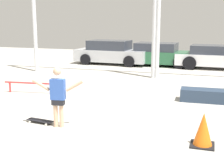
{
  "coord_description": "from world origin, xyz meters",
  "views": [
    {
      "loc": [
        2.51,
        -7.68,
        2.62
      ],
      "look_at": [
        -0.42,
        1.29,
        0.68
      ],
      "focal_mm": 50.0,
      "sensor_mm": 36.0,
      "label": 1
    }
  ],
  "objects_px": {
    "skateboarder": "(58,94)",
    "parked_car_green": "(158,55)",
    "grind_rail": "(31,85)",
    "parked_car_white": "(215,57)",
    "grind_box": "(211,96)",
    "traffic_cone": "(203,130)",
    "parked_car_silver": "(111,53)",
    "skateboard": "(40,121)"
  },
  "relations": [
    {
      "from": "grind_rail",
      "to": "parked_car_white",
      "type": "height_order",
      "value": "parked_car_white"
    },
    {
      "from": "skateboard",
      "to": "parked_car_silver",
      "type": "height_order",
      "value": "parked_car_silver"
    },
    {
      "from": "grind_box",
      "to": "traffic_cone",
      "type": "distance_m",
      "value": 3.83
    },
    {
      "from": "grind_box",
      "to": "parked_car_white",
      "type": "height_order",
      "value": "parked_car_white"
    },
    {
      "from": "skateboarder",
      "to": "traffic_cone",
      "type": "height_order",
      "value": "skateboarder"
    },
    {
      "from": "skateboarder",
      "to": "skateboard",
      "type": "xyz_separation_m",
      "value": [
        -0.6,
        0.12,
        -0.77
      ]
    },
    {
      "from": "parked_car_silver",
      "to": "parked_car_white",
      "type": "distance_m",
      "value": 5.95
    },
    {
      "from": "skateboarder",
      "to": "grind_rail",
      "type": "xyz_separation_m",
      "value": [
        -2.67,
        2.97,
        -0.52
      ]
    },
    {
      "from": "grind_box",
      "to": "skateboarder",
      "type": "bearing_deg",
      "value": -133.93
    },
    {
      "from": "skateboarder",
      "to": "skateboard",
      "type": "relative_size",
      "value": 1.95
    },
    {
      "from": "skateboard",
      "to": "grind_box",
      "type": "bearing_deg",
      "value": 47.52
    },
    {
      "from": "grind_rail",
      "to": "traffic_cone",
      "type": "distance_m",
      "value": 6.87
    },
    {
      "from": "skateboarder",
      "to": "grind_rail",
      "type": "height_order",
      "value": "skateboarder"
    },
    {
      "from": "skateboarder",
      "to": "parked_car_green",
      "type": "relative_size",
      "value": 0.35
    },
    {
      "from": "skateboard",
      "to": "parked_car_silver",
      "type": "relative_size",
      "value": 0.17
    },
    {
      "from": "skateboarder",
      "to": "parked_car_green",
      "type": "height_order",
      "value": "skateboarder"
    },
    {
      "from": "grind_rail",
      "to": "skateboarder",
      "type": "bearing_deg",
      "value": -48.06
    },
    {
      "from": "parked_car_green",
      "to": "traffic_cone",
      "type": "relative_size",
      "value": 5.93
    },
    {
      "from": "skateboard",
      "to": "skateboarder",
      "type": "bearing_deg",
      "value": -4.13
    },
    {
      "from": "skateboard",
      "to": "parked_car_green",
      "type": "height_order",
      "value": "parked_car_green"
    },
    {
      "from": "parked_car_white",
      "to": "grind_box",
      "type": "bearing_deg",
      "value": -88.48
    },
    {
      "from": "parked_car_green",
      "to": "grind_rail",
      "type": "bearing_deg",
      "value": -107.79
    },
    {
      "from": "grind_box",
      "to": "parked_car_silver",
      "type": "relative_size",
      "value": 0.44
    },
    {
      "from": "parked_car_silver",
      "to": "traffic_cone",
      "type": "xyz_separation_m",
      "value": [
        5.75,
        -11.29,
        -0.33
      ]
    },
    {
      "from": "parked_car_white",
      "to": "skateboard",
      "type": "bearing_deg",
      "value": -108.92
    },
    {
      "from": "skateboarder",
      "to": "parked_car_white",
      "type": "height_order",
      "value": "skateboarder"
    },
    {
      "from": "parked_car_white",
      "to": "skateboarder",
      "type": "bearing_deg",
      "value": -105.98
    },
    {
      "from": "traffic_cone",
      "to": "parked_car_white",
      "type": "bearing_deg",
      "value": 88.97
    },
    {
      "from": "grind_rail",
      "to": "parked_car_green",
      "type": "height_order",
      "value": "parked_car_green"
    },
    {
      "from": "grind_rail",
      "to": "parked_car_white",
      "type": "xyz_separation_m",
      "value": [
        6.33,
        8.16,
        0.32
      ]
    },
    {
      "from": "grind_box",
      "to": "parked_car_silver",
      "type": "distance_m",
      "value": 9.5
    },
    {
      "from": "skateboarder",
      "to": "parked_car_silver",
      "type": "distance_m",
      "value": 11.4
    },
    {
      "from": "parked_car_silver",
      "to": "parked_car_white",
      "type": "height_order",
      "value": "parked_car_silver"
    },
    {
      "from": "parked_car_green",
      "to": "parked_car_white",
      "type": "distance_m",
      "value": 3.17
    },
    {
      "from": "grind_rail",
      "to": "traffic_cone",
      "type": "relative_size",
      "value": 2.84
    },
    {
      "from": "parked_car_white",
      "to": "parked_car_green",
      "type": "bearing_deg",
      "value": 177.16
    },
    {
      "from": "grind_box",
      "to": "skateboard",
      "type": "bearing_deg",
      "value": -139.26
    },
    {
      "from": "grind_box",
      "to": "parked_car_white",
      "type": "bearing_deg",
      "value": 89.33
    },
    {
      "from": "skateboard",
      "to": "parked_car_green",
      "type": "distance_m",
      "value": 11.36
    },
    {
      "from": "skateboarder",
      "to": "traffic_cone",
      "type": "relative_size",
      "value": 2.07
    },
    {
      "from": "parked_car_green",
      "to": "skateboarder",
      "type": "bearing_deg",
      "value": -89.69
    },
    {
      "from": "skateboarder",
      "to": "parked_car_green",
      "type": "xyz_separation_m",
      "value": [
        0.5,
        11.41,
        -0.2
      ]
    }
  ]
}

